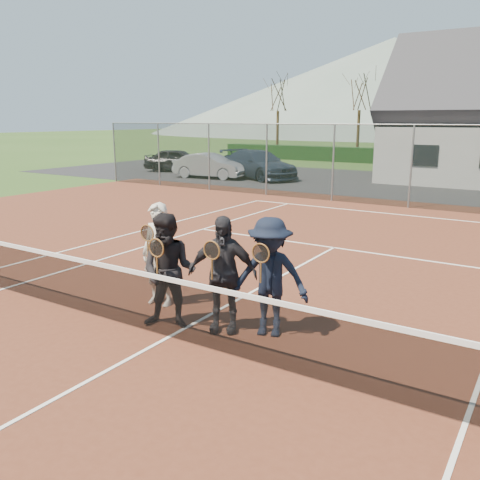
{
  "coord_description": "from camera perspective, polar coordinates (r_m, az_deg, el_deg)",
  "views": [
    {
      "loc": [
        4.66,
        -5.37,
        3.19
      ],
      "look_at": [
        0.3,
        1.5,
        1.25
      ],
      "focal_mm": 38.0,
      "sensor_mm": 36.0,
      "label": 1
    }
  ],
  "objects": [
    {
      "name": "tarmac_carpark",
      "position": [
        26.99,
        13.58,
        6.28
      ],
      "size": [
        40.0,
        12.0,
        0.01
      ],
      "primitive_type": "cube",
      "color": "black",
      "rests_on": "ground"
    },
    {
      "name": "car_b",
      "position": [
        28.26,
        -3.38,
        8.31
      ],
      "size": [
        4.25,
        1.87,
        1.36
      ],
      "primitive_type": "imported",
      "rotation": [
        0.0,
        0.0,
        1.68
      ],
      "color": "gray",
      "rests_on": "ground"
    },
    {
      "name": "car_a",
      "position": [
        32.02,
        -6.97,
        8.89
      ],
      "size": [
        4.46,
        2.9,
        1.41
      ],
      "primitive_type": "imported",
      "rotation": [
        0.0,
        0.0,
        1.89
      ],
      "color": "black",
      "rests_on": "ground"
    },
    {
      "name": "court_surface",
      "position": [
        7.79,
        -7.94,
        -10.82
      ],
      "size": [
        30.0,
        30.0,
        0.02
      ],
      "primitive_type": "cube",
      "color": "#562819",
      "rests_on": "ground"
    },
    {
      "name": "hill_west",
      "position": [
        104.82,
        16.63,
        16.08
      ],
      "size": [
        110.0,
        110.0,
        18.0
      ],
      "primitive_type": "cone",
      "color": "slate",
      "rests_on": "ground"
    },
    {
      "name": "tennis_net",
      "position": [
        7.59,
        -8.07,
        -7.18
      ],
      "size": [
        11.68,
        0.08,
        1.1
      ],
      "color": "slate",
      "rests_on": "ground"
    },
    {
      "name": "tree_a",
      "position": [
        43.65,
        4.32,
        16.82
      ],
      "size": [
        3.2,
        3.2,
        7.77
      ],
      "color": "#3C2816",
      "rests_on": "ground"
    },
    {
      "name": "ground",
      "position": [
        25.99,
        21.96,
        5.41
      ],
      "size": [
        220.0,
        220.0,
        0.0
      ],
      "primitive_type": "plane",
      "color": "#2C491A",
      "rests_on": "ground"
    },
    {
      "name": "player_b",
      "position": [
        7.86,
        -7.96,
        -3.5
      ],
      "size": [
        1.07,
        0.97,
        1.8
      ],
      "color": "black",
      "rests_on": "court_surface"
    },
    {
      "name": "tree_b",
      "position": [
        40.81,
        13.4,
        16.74
      ],
      "size": [
        3.2,
        3.2,
        7.77
      ],
      "color": "#332312",
      "rests_on": "ground"
    },
    {
      "name": "perimeter_fence",
      "position": [
        19.51,
        18.67,
        7.83
      ],
      "size": [
        30.07,
        0.07,
        3.02
      ],
      "color": "slate",
      "rests_on": "ground"
    },
    {
      "name": "player_c",
      "position": [
        7.66,
        -1.98,
        -3.84
      ],
      "size": [
        1.14,
        0.83,
        1.8
      ],
      "color": "#242328",
      "rests_on": "court_surface"
    },
    {
      "name": "court_markings",
      "position": [
        7.78,
        -7.94,
        -10.72
      ],
      "size": [
        11.03,
        23.83,
        0.01
      ],
      "color": "white",
      "rests_on": "court_surface"
    },
    {
      "name": "player_d",
      "position": [
        7.51,
        3.35,
        -4.2
      ],
      "size": [
        1.31,
        0.99,
        1.8
      ],
      "color": "black",
      "rests_on": "court_surface"
    },
    {
      "name": "car_c",
      "position": [
        28.08,
        2.07,
        8.47
      ],
      "size": [
        5.7,
        4.15,
        1.53
      ],
      "primitive_type": "imported",
      "rotation": [
        0.0,
        0.0,
        1.14
      ],
      "color": "#1C2738",
      "rests_on": "ground"
    },
    {
      "name": "player_a",
      "position": [
        8.85,
        -9.08,
        -1.62
      ],
      "size": [
        0.7,
        0.53,
        1.8
      ],
      "color": "silver",
      "rests_on": "court_surface"
    }
  ]
}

